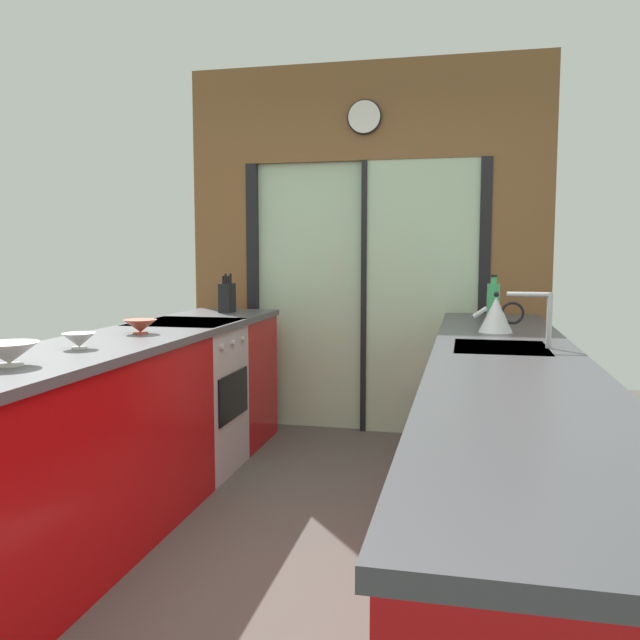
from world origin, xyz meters
name	(u,v)px	position (x,y,z in m)	size (l,w,h in m)	color
ground_plane	(308,527)	(0.00, 0.60, -0.01)	(5.04, 7.60, 0.02)	#4C4742
back_wall_unit	(365,227)	(0.00, 2.40, 1.52)	(2.64, 0.12, 2.70)	brown
left_counter_run	(84,449)	(-0.91, 0.13, 0.47)	(0.62, 3.80, 0.92)	#AD0C0F
right_counter_run	(506,466)	(0.91, 0.30, 0.46)	(0.62, 3.80, 0.92)	#AD0C0F
sink_faucet	(541,310)	(1.06, 0.55, 1.08)	(0.19, 0.02, 0.24)	#B7BABC
oven_range	(188,397)	(-0.91, 1.25, 0.46)	(0.60, 0.60, 0.92)	#B7BABC
mixing_bowl_near	(9,353)	(-0.89, -0.35, 0.97)	(0.22, 0.22, 0.09)	silver
mixing_bowl_mid	(79,340)	(-0.89, 0.09, 0.96)	(0.14, 0.14, 0.07)	silver
mixing_bowl_far	(140,326)	(-0.89, 0.64, 0.96)	(0.17, 0.17, 0.07)	#BC4C38
knife_block	(227,297)	(-0.89, 1.90, 1.02)	(0.08, 0.14, 0.27)	black
kettle	(496,314)	(0.89, 1.10, 1.01)	(0.26, 0.18, 0.21)	#B7BABC
soap_bottle_near	(493,303)	(0.89, 1.47, 1.05)	(0.07, 0.07, 0.29)	#339E56
soap_bottle_far	(492,306)	(0.89, 1.62, 1.01)	(0.06, 0.06, 0.22)	silver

